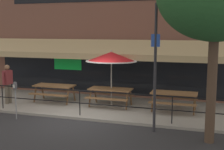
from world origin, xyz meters
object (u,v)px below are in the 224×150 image
object	(u,v)px
picnic_table_right	(174,96)
street_sign_pole	(155,67)
pedestrian_walking	(8,82)
parking_meter_near	(15,89)
picnic_table_left	(54,88)
patio_umbrella_centre	(111,57)
picnic_table_centre	(111,92)

from	to	relation	value
picnic_table_right	street_sign_pole	world-z (taller)	street_sign_pole
picnic_table_right	pedestrian_walking	xyz separation A→B (m)	(-7.08, -0.85, 0.35)
pedestrian_walking	parking_meter_near	xyz separation A→B (m)	(1.56, -1.69, 0.09)
picnic_table_left	street_sign_pole	world-z (taller)	street_sign_pole
patio_umbrella_centre	street_sign_pole	distance (m)	3.42
street_sign_pole	patio_umbrella_centre	bearing A→B (deg)	132.00
patio_umbrella_centre	pedestrian_walking	size ratio (longest dim) A/B	1.39
picnic_table_left	picnic_table_centre	bearing A→B (deg)	-0.30
picnic_table_left	patio_umbrella_centre	size ratio (longest dim) A/B	0.76
picnic_table_centre	street_sign_pole	bearing A→B (deg)	-46.76
patio_umbrella_centre	picnic_table_centre	bearing A→B (deg)	-90.00
pedestrian_walking	street_sign_pole	world-z (taller)	street_sign_pole
picnic_table_right	street_sign_pole	xyz separation A→B (m)	(-0.36, -2.41, 1.42)
picnic_table_right	patio_umbrella_centre	xyz separation A→B (m)	(-2.64, 0.13, 1.47)
picnic_table_left	street_sign_pole	size ratio (longest dim) A/B	0.43
picnic_table_left	parking_meter_near	world-z (taller)	parking_meter_near
picnic_table_left	picnic_table_right	size ratio (longest dim) A/B	1.00
picnic_table_right	pedestrian_walking	world-z (taller)	pedestrian_walking
pedestrian_walking	street_sign_pole	bearing A→B (deg)	-13.09
picnic_table_centre	patio_umbrella_centre	distance (m)	1.48
pedestrian_walking	picnic_table_left	bearing A→B (deg)	26.22
picnic_table_centre	patio_umbrella_centre	xyz separation A→B (m)	(0.00, 0.11, 1.47)
picnic_table_right	parking_meter_near	bearing A→B (deg)	-155.25
patio_umbrella_centre	street_sign_pole	bearing A→B (deg)	-48.00
picnic_table_left	street_sign_pole	xyz separation A→B (m)	(4.93, -2.45, 1.42)
picnic_table_left	pedestrian_walking	world-z (taller)	pedestrian_walking
street_sign_pole	parking_meter_near	bearing A→B (deg)	-178.55
picnic_table_centre	street_sign_pole	size ratio (longest dim) A/B	0.43
picnic_table_left	picnic_table_centre	distance (m)	2.64
patio_umbrella_centre	pedestrian_walking	distance (m)	4.68
picnic_table_right	picnic_table_left	bearing A→B (deg)	179.65
picnic_table_left	pedestrian_walking	size ratio (longest dim) A/B	1.05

